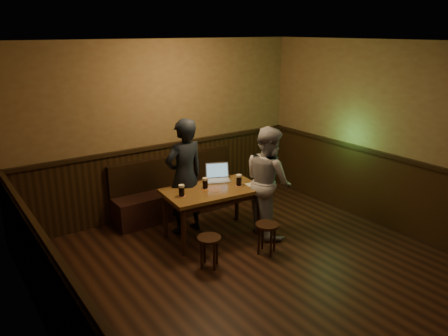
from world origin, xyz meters
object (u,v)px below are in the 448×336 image
object	(u,v)px
bench	(177,195)
person_grey	(268,181)
pint_mid	(205,183)
stool_left	(209,243)
stool_right	(267,230)
person_suit	(185,177)
pint_right	(239,180)
pub_table	(212,195)
laptop	(218,176)
pint_left	(182,191)

from	to	relation	value
bench	person_grey	bearing A→B (deg)	-62.52
pint_mid	stool_left	bearing A→B (deg)	-119.79
stool_right	person_suit	world-z (taller)	person_suit
pint_mid	person_grey	xyz separation A→B (m)	(0.82, -0.43, -0.01)
person_suit	person_grey	world-z (taller)	person_suit
person_suit	person_grey	xyz separation A→B (m)	(0.98, -0.74, -0.06)
pint_right	bench	bearing A→B (deg)	108.80
stool_left	pint_right	xyz separation A→B (m)	(0.92, 0.60, 0.50)
stool_left	person_grey	world-z (taller)	person_grey
pub_table	person_grey	bearing A→B (deg)	-21.04
pint_mid	laptop	size ratio (longest dim) A/B	0.37
stool_left	pint_left	bearing A→B (deg)	88.68
bench	laptop	world-z (taller)	laptop
pint_mid	laptop	bearing A→B (deg)	29.78
stool_right	laptop	world-z (taller)	laptop
stool_right	pint_left	xyz separation A→B (m)	(-0.82, 0.85, 0.48)
stool_left	stool_right	size ratio (longest dim) A/B	0.97
bench	pint_right	size ratio (longest dim) A/B	12.94
stool_right	person_suit	bearing A→B (deg)	114.53
laptop	person_grey	distance (m)	0.78
bench	stool_right	world-z (taller)	bench
bench	pub_table	distance (m)	1.11
bench	person_grey	distance (m)	1.68
pint_left	person_suit	world-z (taller)	person_suit
stool_right	person_grey	bearing A→B (deg)	49.46
pint_left	pint_right	size ratio (longest dim) A/B	0.98
pint_right	person_grey	world-z (taller)	person_grey
pub_table	person_suit	world-z (taller)	person_suit
bench	person_suit	bearing A→B (deg)	-109.26
stool_right	stool_left	bearing A→B (deg)	170.19
pub_table	stool_left	xyz separation A→B (m)	(-0.52, -0.70, -0.31)
stool_left	stool_right	distance (m)	0.85
pub_table	person_suit	distance (m)	0.50
stool_right	person_grey	xyz separation A→B (m)	(0.42, 0.49, 0.47)
pint_mid	person_suit	size ratio (longest dim) A/B	0.09
pint_left	person_grey	bearing A→B (deg)	-16.32
pint_left	person_grey	xyz separation A→B (m)	(1.24, -0.36, -0.01)
stool_left	pint_left	size ratio (longest dim) A/B	2.51
stool_left	laptop	bearing A→B (deg)	50.63
stool_left	person_suit	bearing A→B (deg)	75.43
pub_table	stool_right	xyz separation A→B (m)	(0.32, -0.85, -0.30)
pint_right	laptop	size ratio (longest dim) A/B	0.39
bench	pint_mid	bearing A→B (deg)	-94.46
bench	pint_mid	size ratio (longest dim) A/B	13.38
stool_left	person_suit	size ratio (longest dim) A/B	0.24
pint_mid	person_grey	world-z (taller)	person_grey
pint_mid	pint_right	bearing A→B (deg)	-20.18
stool_left	person_suit	distance (m)	1.24
pub_table	pint_left	size ratio (longest dim) A/B	8.74
stool_left	bench	bearing A→B (deg)	73.58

